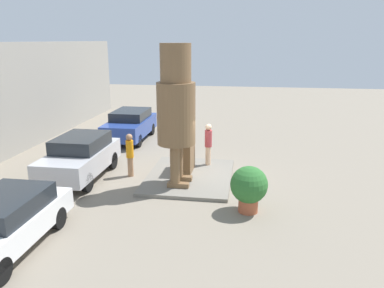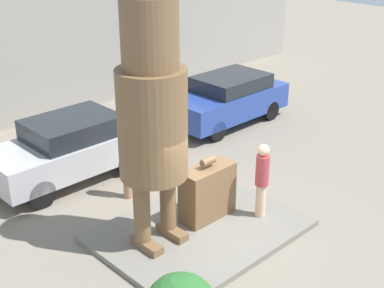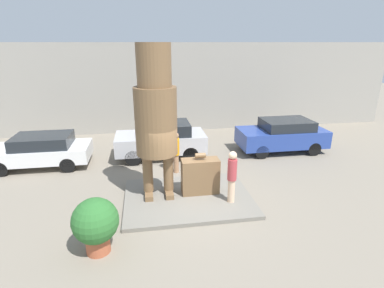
% 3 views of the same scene
% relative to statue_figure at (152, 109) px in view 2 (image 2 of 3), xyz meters
% --- Properties ---
extents(ground_plane, '(60.00, 60.00, 0.00)m').
position_rel_statue_figure_xyz_m(ground_plane, '(0.97, -0.31, -3.03)').
color(ground_plane, gray).
extents(pedestal, '(4.25, 3.22, 0.13)m').
position_rel_statue_figure_xyz_m(pedestal, '(0.97, -0.31, -2.97)').
color(pedestal, slate).
rests_on(pedestal, ground_plane).
extents(building_backdrop, '(28.00, 0.60, 5.10)m').
position_rel_statue_figure_xyz_m(building_backdrop, '(0.97, 8.45, -0.48)').
color(building_backdrop, gray).
rests_on(building_backdrop, ground_plane).
extents(statue_figure, '(1.34, 1.34, 4.97)m').
position_rel_statue_figure_xyz_m(statue_figure, '(0.00, 0.00, 0.00)').
color(statue_figure, brown).
rests_on(statue_figure, pedestal).
extents(giant_suitcase, '(1.28, 0.56, 1.45)m').
position_rel_statue_figure_xyz_m(giant_suitcase, '(1.43, -0.09, -2.29)').
color(giant_suitcase, brown).
rests_on(giant_suitcase, pedestal).
extents(tourist, '(0.30, 0.30, 1.75)m').
position_rel_statue_figure_xyz_m(tourist, '(2.31, -0.88, -1.95)').
color(tourist, beige).
rests_on(tourist, pedestal).
extents(parked_car_silver, '(4.05, 1.83, 1.64)m').
position_rel_statue_figure_xyz_m(parked_car_silver, '(0.37, 3.85, -2.16)').
color(parked_car_silver, '#B7B7BC').
rests_on(parked_car_silver, ground_plane).
extents(parked_car_blue, '(4.17, 1.86, 1.57)m').
position_rel_statue_figure_xyz_m(parked_car_blue, '(6.21, 3.74, -2.20)').
color(parked_car_blue, '#284293').
rests_on(parked_car_blue, ground_plane).
extents(worker_hivis, '(0.29, 0.29, 1.71)m').
position_rel_statue_figure_xyz_m(worker_hivis, '(0.82, 2.02, -2.09)').
color(worker_hivis, '#A87A56').
rests_on(worker_hivis, ground_plane).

